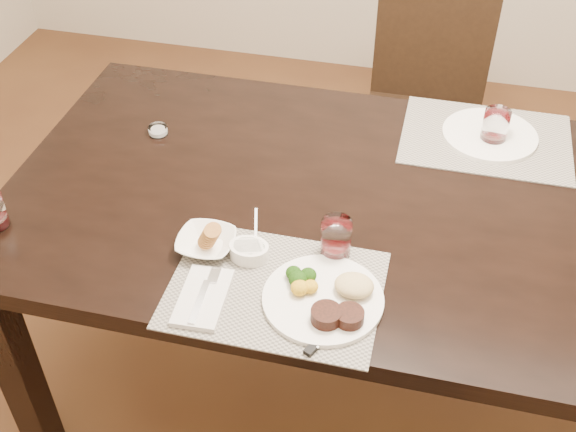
% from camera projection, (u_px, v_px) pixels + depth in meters
% --- Properties ---
extents(ground_plane, '(4.50, 4.50, 0.00)m').
position_uv_depth(ground_plane, '(377.00, 388.00, 2.27)').
color(ground_plane, '#412415').
rests_on(ground_plane, ground).
extents(dining_table, '(2.00, 1.00, 0.75)m').
position_uv_depth(dining_table, '(398.00, 231.00, 1.83)').
color(dining_table, black).
rests_on(dining_table, ground).
extents(chair_far, '(0.42, 0.42, 0.90)m').
position_uv_depth(chair_far, '(425.00, 98.00, 2.63)').
color(chair_far, black).
rests_on(chair_far, ground).
extents(placemat_near, '(0.46, 0.34, 0.00)m').
position_uv_depth(placemat_near, '(275.00, 289.00, 1.57)').
color(placemat_near, gray).
rests_on(placemat_near, dining_table).
extents(placemat_far, '(0.46, 0.34, 0.00)m').
position_uv_depth(placemat_far, '(486.00, 139.00, 2.00)').
color(placemat_far, gray).
rests_on(placemat_far, dining_table).
extents(dinner_plate, '(0.26, 0.26, 0.05)m').
position_uv_depth(dinner_plate, '(329.00, 298.00, 1.53)').
color(dinner_plate, white).
rests_on(dinner_plate, placemat_near).
extents(napkin_fork, '(0.11, 0.18, 0.02)m').
position_uv_depth(napkin_fork, '(203.00, 297.00, 1.54)').
color(napkin_fork, silver).
rests_on(napkin_fork, placemat_near).
extents(steak_knife, '(0.07, 0.21, 0.01)m').
position_uv_depth(steak_knife, '(322.00, 332.00, 1.47)').
color(steak_knife, silver).
rests_on(steak_knife, placemat_near).
extents(cracker_bowl, '(0.13, 0.13, 0.06)m').
position_uv_depth(cracker_bowl, '(206.00, 242.00, 1.65)').
color(cracker_bowl, white).
rests_on(cracker_bowl, placemat_near).
extents(sauce_ramekin, '(0.09, 0.14, 0.07)m').
position_uv_depth(sauce_ramekin, '(249.00, 251.00, 1.63)').
color(sauce_ramekin, white).
rests_on(sauce_ramekin, placemat_near).
extents(wine_glass_near, '(0.07, 0.07, 0.10)m').
position_uv_depth(wine_glass_near, '(336.00, 240.00, 1.62)').
color(wine_glass_near, white).
rests_on(wine_glass_near, placemat_near).
extents(far_plate, '(0.26, 0.26, 0.01)m').
position_uv_depth(far_plate, '(490.00, 135.00, 2.00)').
color(far_plate, white).
rests_on(far_plate, placemat_far).
extents(wine_glass_far, '(0.07, 0.07, 0.10)m').
position_uv_depth(wine_glass_far, '(495.00, 128.00, 1.96)').
color(wine_glass_far, white).
rests_on(wine_glass_far, placemat_far).
extents(salt_cellar, '(0.05, 0.05, 0.02)m').
position_uv_depth(salt_cellar, '(158.00, 131.00, 2.01)').
color(salt_cellar, white).
rests_on(salt_cellar, dining_table).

